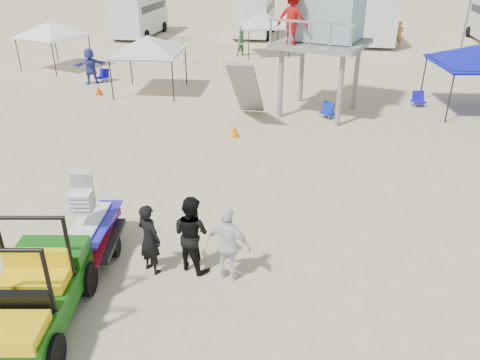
% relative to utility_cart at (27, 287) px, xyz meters
% --- Properties ---
extents(ground, '(140.00, 140.00, 0.00)m').
position_rel_utility_cart_xyz_m(ground, '(2.62, 1.14, -0.97)').
color(ground, beige).
rests_on(ground, ground).
extents(utility_cart, '(1.78, 2.92, 2.08)m').
position_rel_utility_cart_xyz_m(utility_cart, '(0.00, 0.00, 0.00)').
color(utility_cart, '#12590D').
rests_on(utility_cart, ground).
extents(surf_trailer, '(1.44, 2.26, 1.86)m').
position_rel_utility_cart_xyz_m(surf_trailer, '(0.01, 2.34, -0.21)').
color(surf_trailer, black).
rests_on(surf_trailer, ground).
extents(man_left, '(0.71, 0.63, 1.63)m').
position_rel_utility_cart_xyz_m(man_left, '(1.52, 2.04, -0.15)').
color(man_left, black).
rests_on(man_left, ground).
extents(man_mid, '(1.05, 0.96, 1.75)m').
position_rel_utility_cart_xyz_m(man_mid, '(2.37, 2.29, -0.09)').
color(man_mid, black).
rests_on(man_mid, ground).
extents(man_right, '(1.05, 0.61, 1.69)m').
position_rel_utility_cart_xyz_m(man_right, '(3.22, 2.04, -0.12)').
color(man_right, white).
rests_on(man_right, ground).
extents(lifeguard_tower, '(4.20, 4.20, 5.36)m').
position_rel_utility_cart_xyz_m(lifeguard_tower, '(4.79, 13.81, 3.03)').
color(lifeguard_tower, gray).
rests_on(lifeguard_tower, ground).
extents(canopy_white_a, '(3.20, 3.20, 3.10)m').
position_rel_utility_cart_xyz_m(canopy_white_a, '(-3.12, 15.56, 1.58)').
color(canopy_white_a, black).
rests_on(canopy_white_a, ground).
extents(canopy_white_b, '(3.67, 3.67, 3.04)m').
position_rel_utility_cart_xyz_m(canopy_white_b, '(-10.20, 19.43, 1.53)').
color(canopy_white_b, black).
rests_on(canopy_white_b, ground).
extents(canopy_white_c, '(3.59, 3.59, 3.04)m').
position_rel_utility_cart_xyz_m(canopy_white_c, '(1.23, 25.26, 1.52)').
color(canopy_white_c, black).
rests_on(canopy_white_c, ground).
extents(umbrella_a, '(2.34, 2.36, 1.70)m').
position_rel_utility_cart_xyz_m(umbrella_a, '(-3.20, 21.57, -0.12)').
color(umbrella_a, '#B83913').
rests_on(umbrella_a, ground).
extents(umbrella_b, '(2.49, 2.48, 1.62)m').
position_rel_utility_cart_xyz_m(umbrella_b, '(-0.39, 19.77, -0.16)').
color(umbrella_b, yellow).
rests_on(umbrella_b, ground).
extents(cone_near, '(0.34, 0.34, 0.50)m').
position_rel_utility_cart_xyz_m(cone_near, '(1.90, 10.25, -0.72)').
color(cone_near, orange).
rests_on(cone_near, ground).
extents(cone_far, '(0.34, 0.34, 0.50)m').
position_rel_utility_cart_xyz_m(cone_far, '(-5.47, 14.70, -0.72)').
color(cone_far, '#D64606').
rests_on(cone_far, ground).
extents(beach_chair_a, '(0.60, 0.64, 0.64)m').
position_rel_utility_cart_xyz_m(beach_chair_a, '(-6.32, 17.17, -0.66)').
color(beach_chair_a, '#1610B4').
rests_on(beach_chair_a, ground).
extents(beach_chair_b, '(0.67, 0.73, 0.64)m').
position_rel_utility_cart_xyz_m(beach_chair_b, '(9.31, 15.42, -0.66)').
color(beach_chair_b, '#1610B7').
rests_on(beach_chair_b, ground).
extents(beach_chair_c, '(0.74, 0.85, 0.64)m').
position_rel_utility_cart_xyz_m(beach_chair_c, '(5.34, 13.15, -0.66)').
color(beach_chair_c, '#0E26A0').
rests_on(beach_chair_c, ground).
extents(rv_far_left, '(2.64, 6.80, 3.25)m').
position_rel_utility_cart_xyz_m(rv_far_left, '(-9.38, 31.14, 0.83)').
color(rv_far_left, silver).
rests_on(rv_far_left, ground).
extents(rv_mid_left, '(2.65, 6.50, 3.25)m').
position_rel_utility_cart_xyz_m(rv_mid_left, '(-0.38, 32.64, 0.83)').
color(rv_mid_left, silver).
rests_on(rv_mid_left, ground).
extents(rv_mid_right, '(2.64, 7.00, 3.25)m').
position_rel_utility_cart_xyz_m(rv_mid_right, '(8.62, 31.14, 0.83)').
color(rv_mid_right, silver).
rests_on(rv_mid_right, ground).
extents(distant_beachgoers, '(20.78, 14.27, 1.81)m').
position_rel_utility_cart_xyz_m(distant_beachgoers, '(0.83, 19.90, -0.10)').
color(distant_beachgoers, '#50844F').
rests_on(distant_beachgoers, ground).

